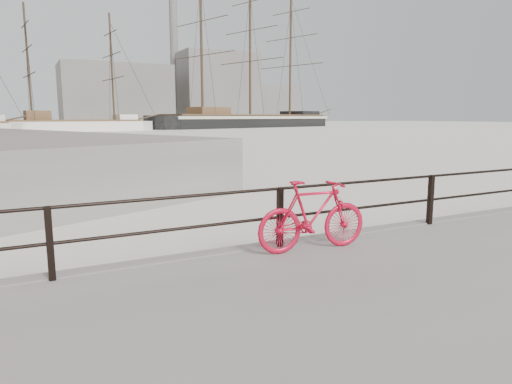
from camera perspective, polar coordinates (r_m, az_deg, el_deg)
name	(u,v)px	position (r m, az deg, el deg)	size (l,w,h in m)	color
ground	(422,239)	(10.08, 20.05, -5.54)	(400.00, 400.00, 0.00)	white
guardrail	(430,200)	(9.80, 20.97, -0.91)	(28.00, 0.10, 1.00)	black
bicycle	(313,215)	(7.40, 7.13, -2.92)	(1.92, 0.29, 1.16)	red
barque_black	(250,127)	(108.81, -0.73, 8.08)	(62.64, 20.50, 35.26)	black
schooner_mid	(76,131)	(85.61, -21.57, 7.08)	(29.71, 12.57, 21.30)	white
industrial_west	(116,95)	(149.20, -17.10, 11.49)	(32.00, 18.00, 18.00)	gray
industrial_mid	(216,89)	(164.11, -5.08, 12.68)	(26.00, 20.00, 24.00)	gray
industrial_east	(266,105)	(178.31, 1.30, 10.84)	(20.00, 16.00, 14.00)	gray
smokestack	(174,59)	(165.26, -10.16, 16.03)	(2.80, 2.80, 44.00)	gray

